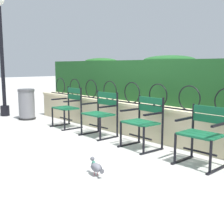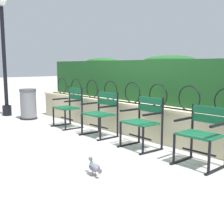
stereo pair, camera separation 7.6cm
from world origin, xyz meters
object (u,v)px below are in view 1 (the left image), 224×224
(pigeon_near_chairs, at_px, (96,167))
(trash_bin, at_px, (27,105))
(park_chair_centre_right, at_px, (144,121))
(lamppost, at_px, (2,54))
(park_chair_rightmost, at_px, (203,133))
(park_chair_centre_left, at_px, (101,112))
(park_chair_leftmost, at_px, (69,106))

(pigeon_near_chairs, xyz_separation_m, trash_bin, (-4.28, 1.14, 0.26))
(park_chair_centre_right, distance_m, lamppost, 4.89)
(park_chair_rightmost, height_order, trash_bin, park_chair_rightmost)
(lamppost, bearing_deg, park_chair_centre_left, 7.83)
(park_chair_rightmost, relative_size, pigeon_near_chairs, 2.83)
(park_chair_rightmost, bearing_deg, park_chair_centre_left, 179.17)
(park_chair_rightmost, relative_size, trash_bin, 1.05)
(park_chair_rightmost, height_order, lamppost, lamppost)
(park_chair_centre_right, relative_size, lamppost, 0.27)
(park_chair_rightmost, xyz_separation_m, trash_bin, (-4.93, -0.25, -0.08))
(park_chair_leftmost, distance_m, park_chair_rightmost, 3.39)
(park_chair_leftmost, relative_size, pigeon_near_chairs, 3.09)
(trash_bin, bearing_deg, lamppost, -166.87)
(park_chair_centre_left, xyz_separation_m, lamppost, (-3.58, -0.49, 1.20))
(park_chair_leftmost, bearing_deg, lamppost, -168.92)
(park_chair_centre_left, distance_m, pigeon_near_chairs, 2.18)
(park_chair_leftmost, distance_m, pigeon_near_chairs, 3.10)
(park_chair_centre_left, relative_size, pigeon_near_chairs, 3.00)
(park_chair_rightmost, distance_m, trash_bin, 4.94)
(park_chair_centre_right, distance_m, trash_bin, 3.81)
(park_chair_centre_right, bearing_deg, trash_bin, -176.04)
(park_chair_centre_right, bearing_deg, lamppost, -174.24)
(park_chair_leftmost, bearing_deg, park_chair_centre_right, -0.09)
(pigeon_near_chairs, bearing_deg, park_chair_centre_right, 108.87)
(lamppost, bearing_deg, park_chair_leftmost, 11.08)
(park_chair_leftmost, xyz_separation_m, trash_bin, (-1.54, -0.27, -0.10))
(park_chair_centre_right, relative_size, park_chair_rightmost, 1.05)
(pigeon_near_chairs, xyz_separation_m, lamppost, (-5.19, 0.93, 1.55))
(trash_bin, bearing_deg, park_chair_leftmost, 9.84)
(park_chair_rightmost, bearing_deg, pigeon_near_chairs, -115.09)
(pigeon_near_chairs, distance_m, trash_bin, 4.44)
(park_chair_rightmost, bearing_deg, trash_bin, -177.14)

